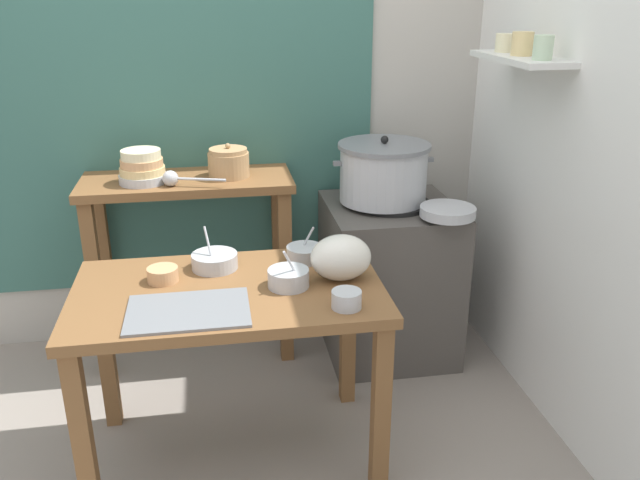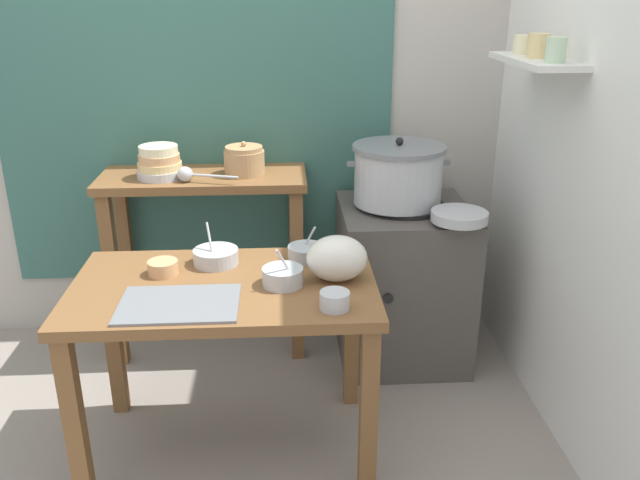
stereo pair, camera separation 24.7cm
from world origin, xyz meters
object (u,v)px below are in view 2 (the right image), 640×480
at_px(bowl_stack_enamel, 160,163).
at_px(wide_pan, 459,216).
at_px(prep_bowl_0, 217,256).
at_px(steamer_pot, 398,174).
at_px(stove_block, 402,282).
at_px(plastic_bag, 337,258).
at_px(prep_bowl_1, 283,276).
at_px(ladle, 188,174).
at_px(prep_bowl_3, 306,252).
at_px(serving_tray, 179,304).
at_px(prep_bowl_2, 335,300).
at_px(prep_table, 225,310).
at_px(back_shelf_table, 206,219).
at_px(prep_bowl_4, 163,267).
at_px(clay_pot, 244,160).

relative_size(bowl_stack_enamel, wide_pan, 0.87).
bearing_deg(prep_bowl_0, steamer_pot, 33.85).
relative_size(stove_block, plastic_bag, 3.52).
bearing_deg(prep_bowl_1, ladle, 119.82).
bearing_deg(prep_bowl_1, prep_bowl_3, 67.99).
distance_m(serving_tray, prep_bowl_1, 0.38).
height_order(stove_block, prep_bowl_2, same).
xyz_separation_m(prep_table, prep_bowl_0, (-0.04, 0.18, 0.14)).
bearing_deg(prep_bowl_0, wide_pan, 14.51).
relative_size(wide_pan, prep_bowl_0, 1.40).
xyz_separation_m(prep_bowl_2, prep_bowl_3, (-0.08, 0.42, -0.00)).
relative_size(stove_block, serving_tray, 1.95).
bearing_deg(bowl_stack_enamel, prep_bowl_2, -54.25).
height_order(plastic_bag, prep_bowl_1, plastic_bag).
relative_size(prep_bowl_0, prep_bowl_2, 1.72).
distance_m(back_shelf_table, plastic_bag, 0.99).
distance_m(bowl_stack_enamel, prep_bowl_2, 1.25).
bearing_deg(plastic_bag, steamer_pot, 64.16).
bearing_deg(steamer_pot, prep_bowl_4, -147.86).
height_order(stove_block, bowl_stack_enamel, bowl_stack_enamel).
bearing_deg(plastic_bag, ladle, 131.44).
xyz_separation_m(prep_table, prep_bowl_3, (0.31, 0.20, 0.14)).
xyz_separation_m(steamer_pot, wide_pan, (0.22, -0.27, -0.12)).
distance_m(ladle, prep_bowl_3, 0.74).
bearing_deg(clay_pot, prep_bowl_1, -78.72).
height_order(wide_pan, prep_bowl_4, wide_pan).
relative_size(stove_block, wide_pan, 3.20).
bearing_deg(wide_pan, serving_tray, -151.13).
height_order(ladle, prep_bowl_0, ladle).
relative_size(prep_bowl_1, prep_bowl_3, 1.09).
height_order(back_shelf_table, clay_pot, clay_pot).
height_order(ladle, prep_bowl_3, ladle).
relative_size(back_shelf_table, prep_bowl_4, 8.60).
height_order(prep_table, serving_tray, serving_tray).
bearing_deg(bowl_stack_enamel, prep_table, -66.56).
xyz_separation_m(stove_block, steamer_pot, (-0.04, 0.02, 0.53)).
xyz_separation_m(back_shelf_table, clay_pot, (0.19, 0.00, 0.29)).
bearing_deg(plastic_bag, prep_table, -179.27).
height_order(stove_block, prep_bowl_1, prep_bowl_1).
height_order(serving_tray, prep_bowl_4, prep_bowl_4).
relative_size(prep_table, ladle, 3.99).
relative_size(serving_tray, plastic_bag, 1.80).
bearing_deg(plastic_bag, serving_tray, -162.18).
distance_m(prep_table, ladle, 0.80).
bearing_deg(prep_bowl_3, wide_pan, 19.81).
bearing_deg(prep_bowl_3, prep_bowl_2, -79.60).
relative_size(steamer_pot, ladle, 1.72).
bearing_deg(prep_table, prep_bowl_3, 33.32).
bearing_deg(prep_bowl_0, stove_block, 31.55).
bearing_deg(prep_bowl_1, serving_tray, -157.84).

